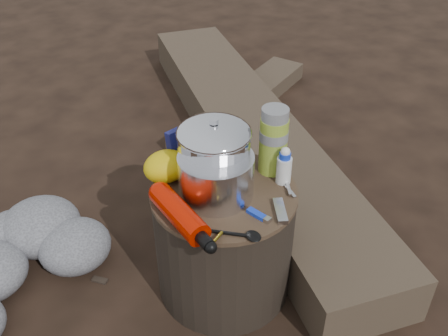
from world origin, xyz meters
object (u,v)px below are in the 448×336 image
thermos (273,141)px  log_main (249,132)px  stump (224,240)px  fuel_bottle (179,214)px  travel_mug (229,140)px  camping_pot (214,154)px

thermos → log_main: bearing=60.9°
stump → fuel_bottle: size_ratio=1.55×
thermos → travel_mug: bearing=118.9°
stump → camping_pot: bearing=93.5°
thermos → stump: bearing=-175.5°
stump → travel_mug: size_ratio=3.58×
camping_pot → travel_mug: camping_pot is taller
thermos → travel_mug: size_ratio=1.76×
stump → thermos: bearing=4.5°
stump → thermos: thermos is taller
log_main → fuel_bottle: size_ratio=7.80×
log_main → travel_mug: (-0.42, -0.48, 0.37)m
stump → travel_mug: 0.32m
stump → fuel_bottle: (-0.17, -0.05, 0.23)m
stump → travel_mug: bearing=53.2°
log_main → camping_pot: bearing=-118.8°
fuel_bottle → thermos: bearing=8.4°
stump → thermos: (0.18, 0.01, 0.30)m
travel_mug → stump: bearing=-126.8°
log_main → fuel_bottle: (-0.70, -0.69, 0.34)m
thermos → travel_mug: (-0.07, 0.13, -0.05)m
fuel_bottle → travel_mug: (0.28, 0.20, 0.03)m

